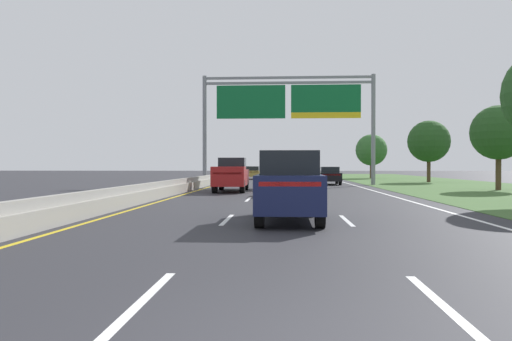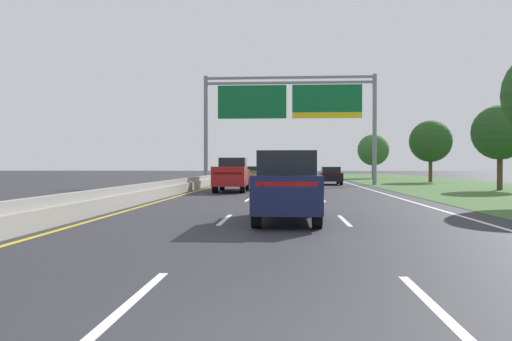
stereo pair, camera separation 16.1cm
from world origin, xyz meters
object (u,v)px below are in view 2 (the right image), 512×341
object	(u,v)px
car_white_centre_lane_sedan	(287,181)
roadside_tree_far	(431,141)
pickup_truck_red	(232,175)
roadside_tree_distant	(373,150)
car_black_right_lane_sedan	(330,175)
roadside_tree_mid	(500,133)
car_gold_left_lane_sedan	(254,172)
car_navy_centre_lane_suv	(287,185)
overhead_sign_gantry	(289,107)

from	to	relation	value
car_white_centre_lane_sedan	roadside_tree_far	xyz separation A→B (m)	(14.26, 21.55, 3.27)
pickup_truck_red	roadside_tree_distant	world-z (taller)	roadside_tree_distant
car_black_right_lane_sedan	roadside_tree_mid	size ratio (longest dim) A/B	0.76
car_gold_left_lane_sedan	roadside_tree_mid	xyz separation A→B (m)	(18.41, -25.36, 3.10)
car_black_right_lane_sedan	car_white_centre_lane_sedan	bearing A→B (deg)	166.75
roadside_tree_mid	roadside_tree_far	bearing A→B (deg)	90.55
car_navy_centre_lane_suv	roadside_tree_far	size ratio (longest dim) A/B	0.76
car_gold_left_lane_sedan	roadside_tree_far	size ratio (longest dim) A/B	0.72
overhead_sign_gantry	pickup_truck_red	xyz separation A→B (m)	(-3.79, -10.88, -5.74)
car_gold_left_lane_sedan	car_black_right_lane_sedan	bearing A→B (deg)	-153.42
car_black_right_lane_sedan	roadside_tree_distant	distance (m)	21.94
car_black_right_lane_sedan	car_white_centre_lane_sedan	distance (m)	15.98
pickup_truck_red	car_gold_left_lane_sedan	distance (m)	27.86
roadside_tree_mid	roadside_tree_far	distance (m)	15.32
car_black_right_lane_sedan	roadside_tree_mid	xyz separation A→B (m)	(10.58, -9.28, 3.10)
car_black_right_lane_sedan	car_gold_left_lane_sedan	world-z (taller)	same
pickup_truck_red	roadside_tree_distant	distance (m)	35.57
car_black_right_lane_sedan	roadside_tree_distant	bearing A→B (deg)	-19.12
car_black_right_lane_sedan	overhead_sign_gantry	bearing A→B (deg)	104.50
pickup_truck_red	car_gold_left_lane_sedan	world-z (taller)	pickup_truck_red
overhead_sign_gantry	car_black_right_lane_sedan	distance (m)	7.07
car_gold_left_lane_sedan	roadside_tree_distant	xyz separation A→B (m)	(15.18, 4.39, 2.87)
car_navy_centre_lane_suv	car_white_centre_lane_sedan	distance (m)	12.84
pickup_truck_red	car_navy_centre_lane_suv	xyz separation A→B (m)	(3.57, -16.57, 0.02)
car_black_right_lane_sedan	roadside_tree_distant	world-z (taller)	roadside_tree_distant
car_black_right_lane_sedan	roadside_tree_far	distance (m)	12.49
car_gold_left_lane_sedan	roadside_tree_mid	bearing A→B (deg)	-143.42
car_black_right_lane_sedan	car_navy_centre_lane_suv	distance (m)	28.62
roadside_tree_distant	roadside_tree_far	bearing A→B (deg)	-77.93
overhead_sign_gantry	roadside_tree_mid	bearing A→B (deg)	-30.50
overhead_sign_gantry	car_white_centre_lane_sedan	xyz separation A→B (m)	(-0.18, -14.61, -5.99)
pickup_truck_red	roadside_tree_mid	bearing A→B (deg)	-83.08
overhead_sign_gantry	pickup_truck_red	world-z (taller)	overhead_sign_gantry
pickup_truck_red	roadside_tree_far	distance (m)	25.41
overhead_sign_gantry	car_gold_left_lane_sedan	bearing A→B (deg)	103.85
overhead_sign_gantry	car_gold_left_lane_sedan	size ratio (longest dim) A/B	3.41
roadside_tree_mid	roadside_tree_far	size ratio (longest dim) A/B	0.94
roadside_tree_far	roadside_tree_mid	bearing A→B (deg)	-89.45
pickup_truck_red	roadside_tree_mid	distance (m)	18.41
roadside_tree_mid	roadside_tree_distant	distance (m)	29.93
car_navy_centre_lane_suv	roadside_tree_mid	xyz separation A→B (m)	(14.45, 19.07, 2.82)
car_black_right_lane_sedan	roadside_tree_far	world-z (taller)	roadside_tree_far
car_navy_centre_lane_suv	roadside_tree_far	bearing A→B (deg)	-22.44
car_black_right_lane_sedan	car_gold_left_lane_sedan	bearing A→B (deg)	26.60
car_navy_centre_lane_suv	car_black_right_lane_sedan	bearing A→B (deg)	-7.63
overhead_sign_gantry	roadside_tree_mid	size ratio (longest dim) A/B	2.60
pickup_truck_red	roadside_tree_mid	world-z (taller)	roadside_tree_mid
car_white_centre_lane_sedan	car_gold_left_lane_sedan	world-z (taller)	same
car_black_right_lane_sedan	car_navy_centre_lane_suv	size ratio (longest dim) A/B	0.94
roadside_tree_far	overhead_sign_gantry	bearing A→B (deg)	-153.78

